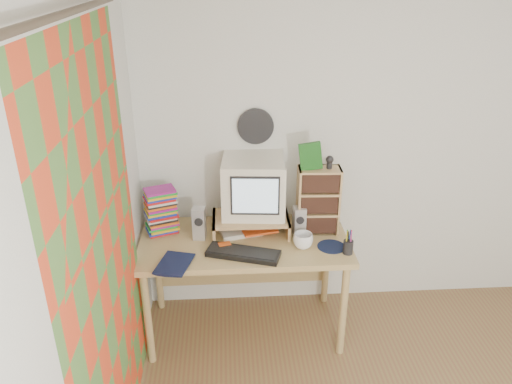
{
  "coord_description": "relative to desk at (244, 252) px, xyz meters",
  "views": [
    {
      "loc": [
        -1.14,
        -1.53,
        2.45
      ],
      "look_at": [
        -0.95,
        1.33,
        1.12
      ],
      "focal_mm": 35.0,
      "sensor_mm": 36.0,
      "label": 1
    }
  ],
  "objects": [
    {
      "name": "back_wall",
      "position": [
        1.03,
        0.31,
        0.63
      ],
      "size": [
        3.5,
        0.0,
        3.5
      ],
      "primitive_type": "plane",
      "rotation": [
        1.57,
        0.0,
        0.0
      ],
      "color": "white",
      "rests_on": "floor"
    },
    {
      "name": "left_wall",
      "position": [
        -0.72,
        -1.44,
        0.63
      ],
      "size": [
        0.0,
        3.5,
        3.5
      ],
      "primitive_type": "plane",
      "rotation": [
        1.57,
        0.0,
        1.57
      ],
      "color": "white",
      "rests_on": "floor"
    },
    {
      "name": "curtain",
      "position": [
        -0.68,
        -0.96,
        0.53
      ],
      "size": [
        0.0,
        2.2,
        2.2
      ],
      "primitive_type": "plane",
      "rotation": [
        1.57,
        0.0,
        1.57
      ],
      "color": "red",
      "rests_on": "left_wall"
    },
    {
      "name": "wall_disc",
      "position": [
        0.1,
        0.29,
        0.81
      ],
      "size": [
        0.25,
        0.02,
        0.25
      ],
      "primitive_type": "cylinder",
      "rotation": [
        1.57,
        0.0,
        0.0
      ],
      "color": "black",
      "rests_on": "back_wall"
    },
    {
      "name": "desk",
      "position": [
        0.0,
        0.0,
        0.0
      ],
      "size": [
        1.4,
        0.7,
        0.75
      ],
      "color": "tan",
      "rests_on": "floor"
    },
    {
      "name": "monitor_riser",
      "position": [
        0.05,
        0.04,
        0.23
      ],
      "size": [
        0.52,
        0.3,
        0.12
      ],
      "color": "tan",
      "rests_on": "desk"
    },
    {
      "name": "crt_monitor",
      "position": [
        0.07,
        0.09,
        0.45
      ],
      "size": [
        0.44,
        0.44,
        0.39
      ],
      "primitive_type": "cube",
      "rotation": [
        0.0,
        0.0,
        -0.08
      ],
      "color": "silver",
      "rests_on": "monitor_riser"
    },
    {
      "name": "speaker_left",
      "position": [
        -0.3,
        -0.02,
        0.25
      ],
      "size": [
        0.09,
        0.09,
        0.22
      ],
      "primitive_type": "cube",
      "rotation": [
        0.0,
        0.0,
        -0.12
      ],
      "color": "#B2B1B7",
      "rests_on": "desk"
    },
    {
      "name": "speaker_right",
      "position": [
        0.37,
        -0.03,
        0.24
      ],
      "size": [
        0.09,
        0.09,
        0.21
      ],
      "primitive_type": "cube",
      "rotation": [
        0.0,
        0.0,
        0.12
      ],
      "color": "#B2B1B7",
      "rests_on": "desk"
    },
    {
      "name": "keyboard",
      "position": [
        -0.01,
        -0.26,
        0.15
      ],
      "size": [
        0.49,
        0.29,
        0.03
      ],
      "primitive_type": "cube",
      "rotation": [
        0.0,
        0.0,
        -0.32
      ],
      "color": "black",
      "rests_on": "desk"
    },
    {
      "name": "dvd_stack",
      "position": [
        -0.56,
        0.08,
        0.27
      ],
      "size": [
        0.23,
        0.2,
        0.28
      ],
      "primitive_type": null,
      "rotation": [
        0.0,
        0.0,
        0.35
      ],
      "color": "brown",
      "rests_on": "desk"
    },
    {
      "name": "cd_rack",
      "position": [
        0.51,
        0.02,
        0.37
      ],
      "size": [
        0.29,
        0.16,
        0.47
      ],
      "primitive_type": "cube",
      "rotation": [
        0.0,
        0.0,
        -0.05
      ],
      "color": "tan",
      "rests_on": "desk"
    },
    {
      "name": "mug",
      "position": [
        0.38,
        -0.19,
        0.19
      ],
      "size": [
        0.15,
        0.15,
        0.1
      ],
      "primitive_type": "imported",
      "rotation": [
        0.0,
        0.0,
        0.21
      ],
      "color": "white",
      "rests_on": "desk"
    },
    {
      "name": "diary",
      "position": [
        -0.53,
        -0.33,
        0.16
      ],
      "size": [
        0.27,
        0.23,
        0.05
      ],
      "primitive_type": "imported",
      "rotation": [
        0.0,
        0.0,
        -0.27
      ],
      "color": "#0F1739",
      "rests_on": "desk"
    },
    {
      "name": "mousepad",
      "position": [
        0.57,
        -0.2,
        0.14
      ],
      "size": [
        0.19,
        0.19,
        0.0
      ],
      "primitive_type": "cylinder",
      "rotation": [
        0.0,
        0.0,
        0.06
      ],
      "color": "black",
      "rests_on": "desk"
    },
    {
      "name": "pen_cup",
      "position": [
        0.66,
        -0.28,
        0.2
      ],
      "size": [
        0.07,
        0.07,
        0.13
      ],
      "primitive_type": null,
      "rotation": [
        0.0,
        0.0,
        -0.13
      ],
      "color": "black",
      "rests_on": "desk"
    },
    {
      "name": "papers",
      "position": [
        0.02,
        0.04,
        0.15
      ],
      "size": [
        0.31,
        0.26,
        0.04
      ],
      "primitive_type": null,
      "rotation": [
        0.0,
        0.0,
        0.24
      ],
      "color": "silver",
      "rests_on": "desk"
    },
    {
      "name": "red_box",
      "position": [
        -0.13,
        -0.17,
        0.15
      ],
      "size": [
        0.09,
        0.07,
        0.04
      ],
      "primitive_type": "cube",
      "rotation": [
        0.0,
        0.0,
        0.24
      ],
      "color": "#CF4C16",
      "rests_on": "desk"
    },
    {
      "name": "game_box",
      "position": [
        0.44,
        0.01,
        0.7
      ],
      "size": [
        0.14,
        0.03,
        0.18
      ],
      "primitive_type": "cube",
      "rotation": [
        0.0,
        0.0,
        -0.01
      ],
      "color": "#195819",
      "rests_on": "cd_rack"
    },
    {
      "name": "webcam",
      "position": [
        0.57,
        0.02,
        0.65
      ],
      "size": [
        0.05,
        0.05,
        0.09
      ],
      "primitive_type": null,
      "rotation": [
        0.0,
        0.0,
        -0.03
      ],
      "color": "black",
      "rests_on": "cd_rack"
    }
  ]
}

